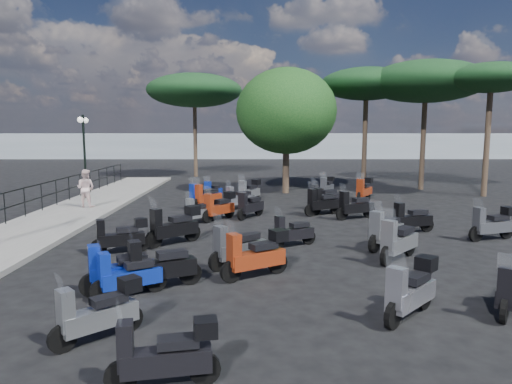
{
  "coord_description": "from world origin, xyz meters",
  "views": [
    {
      "loc": [
        0.79,
        -13.34,
        3.33
      ],
      "look_at": [
        0.84,
        2.57,
        1.2
      ],
      "focal_mm": 32.0,
      "sensor_mm": 36.0,
      "label": 1
    }
  ],
  "objects_px": {
    "scooter_17": "(249,191)",
    "scooter_11": "(203,197)",
    "scooter_19": "(411,291)",
    "scooter_21": "(292,233)",
    "scooter_23": "(364,190)",
    "broadleaf_tree": "(286,111)",
    "scooter_9": "(200,212)",
    "scooter_6": "(98,313)",
    "scooter_30": "(322,203)",
    "scooter_12": "(165,356)",
    "scooter_27": "(411,220)",
    "scooter_15": "(219,207)",
    "scooter_22": "(327,202)",
    "scooter_8": "(120,271)",
    "lamp_post_2": "(84,151)",
    "scooter_4": "(207,197)",
    "scooter_1": "(127,276)",
    "scooter_28": "(355,207)",
    "scooter_25": "(509,291)",
    "scooter_32": "(324,198)",
    "scooter_13": "(238,248)",
    "pine_1": "(426,82)",
    "pedestrian_far": "(86,188)",
    "pine_2": "(194,91)",
    "scooter_5": "(213,192)",
    "scooter_7": "(159,267)",
    "scooter_3": "(174,226)",
    "scooter_2": "(120,237)",
    "scooter_31": "(398,242)",
    "pine_0": "(366,84)",
    "scooter_29": "(327,187)",
    "scooter_14": "(256,255)",
    "pine_3": "(491,79)",
    "scooter_10": "(250,206)"
  },
  "relations": [
    {
      "from": "scooter_29",
      "to": "broadleaf_tree",
      "type": "relative_size",
      "value": 0.22
    },
    {
      "from": "scooter_23",
      "to": "broadleaf_tree",
      "type": "relative_size",
      "value": 0.24
    },
    {
      "from": "pedestrian_far",
      "to": "pine_2",
      "type": "height_order",
      "value": "pine_2"
    },
    {
      "from": "scooter_21",
      "to": "pine_1",
      "type": "distance_m",
      "value": 16.63
    },
    {
      "from": "scooter_9",
      "to": "broadleaf_tree",
      "type": "height_order",
      "value": "broadleaf_tree"
    },
    {
      "from": "scooter_8",
      "to": "scooter_11",
      "type": "distance_m",
      "value": 10.51
    },
    {
      "from": "scooter_13",
      "to": "pine_1",
      "type": "height_order",
      "value": "pine_1"
    },
    {
      "from": "scooter_8",
      "to": "broadleaf_tree",
      "type": "distance_m",
      "value": 16.5
    },
    {
      "from": "pedestrian_far",
      "to": "scooter_22",
      "type": "distance_m",
      "value": 10.08
    },
    {
      "from": "scooter_6",
      "to": "scooter_30",
      "type": "xyz_separation_m",
      "value": [
        5.18,
        10.97,
        0.01
      ]
    },
    {
      "from": "scooter_25",
      "to": "scooter_31",
      "type": "relative_size",
      "value": 0.92
    },
    {
      "from": "scooter_27",
      "to": "lamp_post_2",
      "type": "bearing_deg",
      "value": 43.96
    },
    {
      "from": "scooter_2",
      "to": "scooter_14",
      "type": "bearing_deg",
      "value": -142.31
    },
    {
      "from": "scooter_12",
      "to": "scooter_29",
      "type": "xyz_separation_m",
      "value": [
        4.91,
        17.75,
        0.03
      ]
    },
    {
      "from": "scooter_10",
      "to": "scooter_25",
      "type": "bearing_deg",
      "value": 150.61
    },
    {
      "from": "scooter_19",
      "to": "pine_1",
      "type": "distance_m",
      "value": 20.24
    },
    {
      "from": "pine_3",
      "to": "pine_0",
      "type": "bearing_deg",
      "value": 141.89
    },
    {
      "from": "scooter_4",
      "to": "scooter_11",
      "type": "distance_m",
      "value": 0.19
    },
    {
      "from": "scooter_1",
      "to": "scooter_32",
      "type": "bearing_deg",
      "value": -58.7
    },
    {
      "from": "pedestrian_far",
      "to": "scooter_2",
      "type": "relative_size",
      "value": 1.07
    },
    {
      "from": "lamp_post_2",
      "to": "scooter_4",
      "type": "xyz_separation_m",
      "value": [
        6.03,
        -2.24,
        -1.91
      ]
    },
    {
      "from": "scooter_15",
      "to": "scooter_22",
      "type": "xyz_separation_m",
      "value": [
        4.27,
        1.33,
        -0.03
      ]
    },
    {
      "from": "scooter_7",
      "to": "scooter_28",
      "type": "height_order",
      "value": "scooter_7"
    },
    {
      "from": "scooter_2",
      "to": "scooter_32",
      "type": "distance_m",
      "value": 9.86
    },
    {
      "from": "scooter_15",
      "to": "scooter_22",
      "type": "bearing_deg",
      "value": -124.72
    },
    {
      "from": "lamp_post_2",
      "to": "scooter_2",
      "type": "relative_size",
      "value": 2.64
    },
    {
      "from": "scooter_6",
      "to": "scooter_12",
      "type": "height_order",
      "value": "scooter_6"
    },
    {
      "from": "scooter_7",
      "to": "scooter_22",
      "type": "bearing_deg",
      "value": -54.79
    },
    {
      "from": "lamp_post_2",
      "to": "scooter_31",
      "type": "xyz_separation_m",
      "value": [
        11.79,
        -10.35,
        -1.89
      ]
    },
    {
      "from": "scooter_8",
      "to": "scooter_23",
      "type": "relative_size",
      "value": 1.0
    },
    {
      "from": "scooter_8",
      "to": "scooter_31",
      "type": "height_order",
      "value": "scooter_31"
    },
    {
      "from": "scooter_3",
      "to": "scooter_12",
      "type": "distance_m",
      "value": 7.72
    },
    {
      "from": "scooter_15",
      "to": "scooter_30",
      "type": "xyz_separation_m",
      "value": [
        4.03,
        1.02,
        -0.03
      ]
    },
    {
      "from": "scooter_4",
      "to": "scooter_12",
      "type": "relative_size",
      "value": 0.95
    },
    {
      "from": "scooter_28",
      "to": "scooter_25",
      "type": "bearing_deg",
      "value": 161.88
    },
    {
      "from": "scooter_15",
      "to": "pine_0",
      "type": "relative_size",
      "value": 0.2
    },
    {
      "from": "scooter_2",
      "to": "pine_0",
      "type": "relative_size",
      "value": 0.21
    },
    {
      "from": "scooter_1",
      "to": "scooter_8",
      "type": "relative_size",
      "value": 0.87
    },
    {
      "from": "scooter_1",
      "to": "scooter_7",
      "type": "bearing_deg",
      "value": -81.5
    },
    {
      "from": "scooter_9",
      "to": "scooter_17",
      "type": "bearing_deg",
      "value": -63.51
    },
    {
      "from": "scooter_5",
      "to": "scooter_22",
      "type": "relative_size",
      "value": 0.93
    },
    {
      "from": "scooter_31",
      "to": "pine_2",
      "type": "distance_m",
      "value": 24.14
    },
    {
      "from": "scooter_17",
      "to": "scooter_11",
      "type": "bearing_deg",
      "value": 74.31
    },
    {
      "from": "scooter_12",
      "to": "scooter_13",
      "type": "distance_m",
      "value": 5.38
    },
    {
      "from": "scooter_23",
      "to": "pine_1",
      "type": "height_order",
      "value": "pine_1"
    },
    {
      "from": "pine_1",
      "to": "broadleaf_tree",
      "type": "bearing_deg",
      "value": -169.1
    },
    {
      "from": "scooter_6",
      "to": "scooter_32",
      "type": "distance_m",
      "value": 13.68
    },
    {
      "from": "scooter_19",
      "to": "scooter_21",
      "type": "relative_size",
      "value": 0.98
    },
    {
      "from": "scooter_4",
      "to": "scooter_9",
      "type": "relative_size",
      "value": 1.18
    },
    {
      "from": "scooter_9",
      "to": "scooter_27",
      "type": "bearing_deg",
      "value": -147.74
    }
  ]
}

